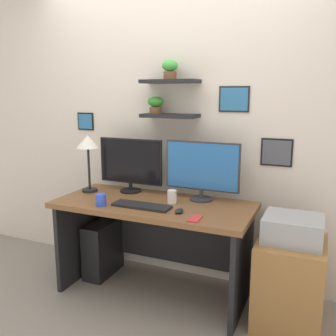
{
  "coord_description": "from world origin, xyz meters",
  "views": [
    {
      "loc": [
        1.18,
        -2.45,
        1.58
      ],
      "look_at": [
        0.1,
        0.05,
        1.02
      ],
      "focal_mm": 39.57,
      "sensor_mm": 36.0,
      "label": 1
    }
  ],
  "objects_px": {
    "keyboard": "(142,206)",
    "cell_phone": "(195,219)",
    "monitor_left": "(131,164)",
    "computer_tower_left": "(103,248)",
    "pen_cup": "(172,197)",
    "drawer_cabinet": "(289,282)",
    "computer_mouse": "(179,211)",
    "desk_lamp": "(88,146)",
    "coffee_mug": "(101,200)",
    "monitor_right": "(202,169)",
    "desk": "(157,227)",
    "printer": "(293,229)"
  },
  "relations": [
    {
      "from": "pen_cup",
      "to": "drawer_cabinet",
      "type": "distance_m",
      "value": 1.02
    },
    {
      "from": "monitor_left",
      "to": "desk_lamp",
      "type": "xyz_separation_m",
      "value": [
        -0.33,
        -0.14,
        0.15
      ]
    },
    {
      "from": "keyboard",
      "to": "cell_phone",
      "type": "distance_m",
      "value": 0.46
    },
    {
      "from": "cell_phone",
      "to": "drawer_cabinet",
      "type": "distance_m",
      "value": 0.79
    },
    {
      "from": "keyboard",
      "to": "coffee_mug",
      "type": "distance_m",
      "value": 0.31
    },
    {
      "from": "coffee_mug",
      "to": "printer",
      "type": "distance_m",
      "value": 1.37
    },
    {
      "from": "desk",
      "to": "computer_tower_left",
      "type": "bearing_deg",
      "value": 174.29
    },
    {
      "from": "keyboard",
      "to": "computer_tower_left",
      "type": "height_order",
      "value": "keyboard"
    },
    {
      "from": "drawer_cabinet",
      "to": "monitor_right",
      "type": "bearing_deg",
      "value": 163.45
    },
    {
      "from": "computer_mouse",
      "to": "printer",
      "type": "height_order",
      "value": "computer_mouse"
    },
    {
      "from": "pen_cup",
      "to": "coffee_mug",
      "type": "bearing_deg",
      "value": -149.07
    },
    {
      "from": "computer_mouse",
      "to": "desk_lamp",
      "type": "height_order",
      "value": "desk_lamp"
    },
    {
      "from": "desk_lamp",
      "to": "coffee_mug",
      "type": "bearing_deg",
      "value": -44.17
    },
    {
      "from": "cell_phone",
      "to": "pen_cup",
      "type": "xyz_separation_m",
      "value": [
        -0.29,
        0.28,
        0.05
      ]
    },
    {
      "from": "computer_mouse",
      "to": "monitor_left",
      "type": "bearing_deg",
      "value": 147.67
    },
    {
      "from": "desk",
      "to": "computer_mouse",
      "type": "distance_m",
      "value": 0.41
    },
    {
      "from": "cell_phone",
      "to": "coffee_mug",
      "type": "distance_m",
      "value": 0.74
    },
    {
      "from": "monitor_left",
      "to": "monitor_right",
      "type": "bearing_deg",
      "value": 0.0
    },
    {
      "from": "desk_lamp",
      "to": "drawer_cabinet",
      "type": "height_order",
      "value": "desk_lamp"
    },
    {
      "from": "monitor_right",
      "to": "computer_tower_left",
      "type": "height_order",
      "value": "monitor_right"
    },
    {
      "from": "desk",
      "to": "printer",
      "type": "height_order",
      "value": "printer"
    },
    {
      "from": "monitor_left",
      "to": "cell_phone",
      "type": "height_order",
      "value": "monitor_left"
    },
    {
      "from": "desk",
      "to": "printer",
      "type": "relative_size",
      "value": 3.99
    },
    {
      "from": "monitor_left",
      "to": "monitor_right",
      "type": "relative_size",
      "value": 0.97
    },
    {
      "from": "cell_phone",
      "to": "pen_cup",
      "type": "height_order",
      "value": "pen_cup"
    },
    {
      "from": "monitor_left",
      "to": "computer_tower_left",
      "type": "height_order",
      "value": "monitor_left"
    },
    {
      "from": "desk",
      "to": "drawer_cabinet",
      "type": "distance_m",
      "value": 1.05
    },
    {
      "from": "keyboard",
      "to": "desk_lamp",
      "type": "distance_m",
      "value": 0.75
    },
    {
      "from": "desk",
      "to": "monitor_right",
      "type": "xyz_separation_m",
      "value": [
        0.31,
        0.16,
        0.46
      ]
    },
    {
      "from": "computer_tower_left",
      "to": "printer",
      "type": "bearing_deg",
      "value": -3.67
    },
    {
      "from": "pen_cup",
      "to": "cell_phone",
      "type": "bearing_deg",
      "value": -44.82
    },
    {
      "from": "keyboard",
      "to": "monitor_left",
      "type": "bearing_deg",
      "value": 128.73
    },
    {
      "from": "computer_tower_left",
      "to": "desk",
      "type": "bearing_deg",
      "value": -5.71
    },
    {
      "from": "computer_mouse",
      "to": "coffee_mug",
      "type": "height_order",
      "value": "coffee_mug"
    },
    {
      "from": "keyboard",
      "to": "printer",
      "type": "height_order",
      "value": "printer"
    },
    {
      "from": "monitor_right",
      "to": "coffee_mug",
      "type": "distance_m",
      "value": 0.8
    },
    {
      "from": "cell_phone",
      "to": "drawer_cabinet",
      "type": "xyz_separation_m",
      "value": [
        0.6,
        0.24,
        -0.45
      ]
    },
    {
      "from": "monitor_right",
      "to": "computer_mouse",
      "type": "distance_m",
      "value": 0.44
    },
    {
      "from": "coffee_mug",
      "to": "printer",
      "type": "relative_size",
      "value": 0.24
    },
    {
      "from": "desk_lamp",
      "to": "drawer_cabinet",
      "type": "bearing_deg",
      "value": -2.55
    },
    {
      "from": "desk",
      "to": "monitor_left",
      "type": "height_order",
      "value": "monitor_left"
    },
    {
      "from": "desk",
      "to": "drawer_cabinet",
      "type": "relative_size",
      "value": 2.51
    },
    {
      "from": "computer_mouse",
      "to": "cell_phone",
      "type": "bearing_deg",
      "value": -29.12
    },
    {
      "from": "keyboard",
      "to": "cell_phone",
      "type": "xyz_separation_m",
      "value": [
        0.45,
        -0.1,
        -0.01
      ]
    },
    {
      "from": "monitor_right",
      "to": "desk_lamp",
      "type": "distance_m",
      "value": 0.97
    },
    {
      "from": "desk_lamp",
      "to": "printer",
      "type": "distance_m",
      "value": 1.72
    },
    {
      "from": "coffee_mug",
      "to": "drawer_cabinet",
      "type": "relative_size",
      "value": 0.15
    },
    {
      "from": "monitor_right",
      "to": "desk_lamp",
      "type": "bearing_deg",
      "value": -171.88
    },
    {
      "from": "desk_lamp",
      "to": "pen_cup",
      "type": "bearing_deg",
      "value": -2.51
    },
    {
      "from": "monitor_right",
      "to": "desk_lamp",
      "type": "relative_size",
      "value": 1.23
    }
  ]
}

